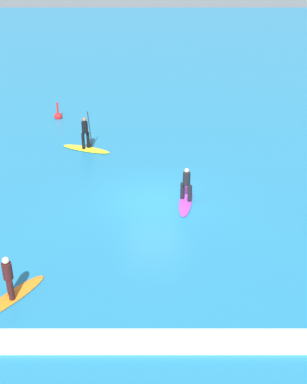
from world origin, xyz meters
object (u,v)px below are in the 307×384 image
surfer_on_purple_board (185,192)px  marker_buoy (57,116)px  surfer_on_orange_board (9,287)px  surfer_on_yellow_board (85,142)px

surfer_on_purple_board → marker_buoy: 13.45m
surfer_on_orange_board → marker_buoy: 17.87m
surfer_on_purple_board → marker_buoy: size_ratio=2.59×
surfer_on_yellow_board → marker_buoy: surfer_on_yellow_board is taller
surfer_on_orange_board → marker_buoy: (-1.39, 17.81, -0.31)m
surfer_on_orange_board → marker_buoy: bearing=-140.3°
surfer_on_yellow_board → surfer_on_purple_board: bearing=-26.1°
surfer_on_purple_board → surfer_on_yellow_board: (-5.23, 5.90, 0.03)m
surfer_on_purple_board → surfer_on_orange_board: bearing=144.7°
surfer_on_yellow_board → surfer_on_orange_board: bearing=-72.4°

